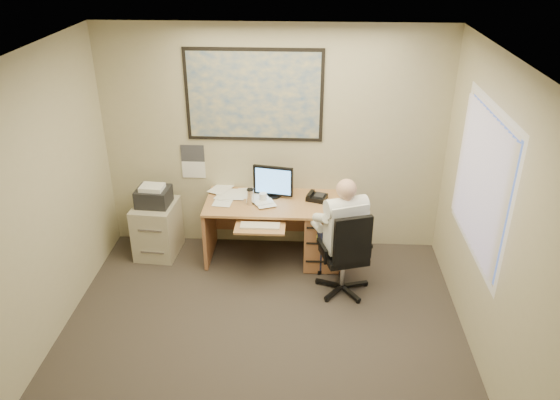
# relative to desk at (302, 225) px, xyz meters

# --- Properties ---
(room_shell) EXTENTS (4.00, 4.50, 2.70)m
(room_shell) POSITION_rel_desk_xyz_m (-0.36, -1.90, 0.91)
(room_shell) COLOR #332D27
(room_shell) RESTS_ON ground
(desk) EXTENTS (1.60, 0.97, 1.13)m
(desk) POSITION_rel_desk_xyz_m (0.00, 0.00, 0.00)
(desk) COLOR #B7824E
(desk) RESTS_ON ground
(world_map) EXTENTS (1.56, 0.03, 1.06)m
(world_map) POSITION_rel_desk_xyz_m (-0.58, 0.33, 1.46)
(world_map) COLOR #1E4C93
(world_map) RESTS_ON room_shell
(wall_calendar) EXTENTS (0.28, 0.01, 0.42)m
(wall_calendar) POSITION_rel_desk_xyz_m (-1.33, 0.34, 0.64)
(wall_calendar) COLOR white
(wall_calendar) RESTS_ON room_shell
(window_blinds) EXTENTS (0.06, 1.40, 1.30)m
(window_blinds) POSITION_rel_desk_xyz_m (1.61, -1.10, 1.11)
(window_blinds) COLOR beige
(window_blinds) RESTS_ON room_shell
(filing_cabinet) EXTENTS (0.51, 0.60, 0.91)m
(filing_cabinet) POSITION_rel_desk_xyz_m (-1.75, 0.01, -0.05)
(filing_cabinet) COLOR #B0A78D
(filing_cabinet) RESTS_ON ground
(office_chair) EXTENTS (0.76, 0.76, 1.02)m
(office_chair) POSITION_rel_desk_xyz_m (0.44, -0.69, -0.15)
(office_chair) COLOR black
(office_chair) RESTS_ON ground
(person) EXTENTS (0.81, 0.95, 1.32)m
(person) POSITION_rel_desk_xyz_m (0.45, -0.61, 0.22)
(person) COLOR white
(person) RESTS_ON office_chair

